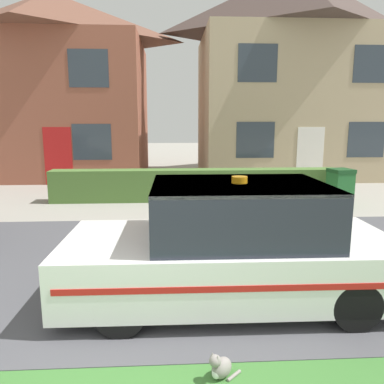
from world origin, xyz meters
The scene contains 7 objects.
road_strip centered at (0.00, 4.03, 0.01)m, with size 28.00×5.38×0.01m, color #4C4C51.
garden_hedge centered at (1.21, 8.97, 0.46)m, with size 8.39×0.62×0.92m, color #4C7233.
police_car centered at (1.24, 2.66, 0.73)m, with size 4.16×1.84×1.61m.
cat centered at (0.90, 1.14, 0.11)m, with size 0.32×0.26×0.28m.
house_left centered at (-4.44, 14.88, 3.83)m, with size 7.83×5.98×7.51m.
house_right centered at (5.64, 14.41, 4.30)m, with size 7.95×5.60×8.43m.
wheelie_bin centered at (5.11, 8.02, 0.52)m, with size 0.65×0.67×1.02m.
Camera 1 is at (0.48, -1.86, 2.28)m, focal length 35.00 mm.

